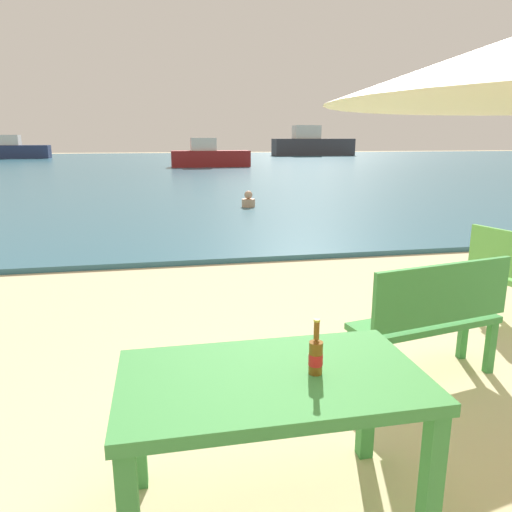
# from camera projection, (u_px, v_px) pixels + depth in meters

# --- Properties ---
(ground_plane) EXTENTS (120.00, 120.00, 0.00)m
(ground_plane) POSITION_uv_depth(u_px,v_px,m) (466.00, 503.00, 2.46)
(ground_plane) COLOR beige
(sea_water) EXTENTS (120.00, 50.00, 0.08)m
(sea_water) POSITION_uv_depth(u_px,v_px,m) (182.00, 166.00, 31.02)
(sea_water) COLOR #2D6075
(sea_water) RESTS_ON ground_plane
(picnic_table_green) EXTENTS (1.40, 0.80, 0.76)m
(picnic_table_green) POSITION_uv_depth(u_px,v_px,m) (272.00, 396.00, 2.24)
(picnic_table_green) COLOR #3D8C42
(picnic_table_green) RESTS_ON ground_plane
(beer_bottle_amber) EXTENTS (0.07, 0.07, 0.26)m
(beer_bottle_amber) POSITION_uv_depth(u_px,v_px,m) (316.00, 355.00, 2.20)
(beer_bottle_amber) COLOR brown
(beer_bottle_amber) RESTS_ON picnic_table_green
(bench_green_left) EXTENTS (1.25, 0.59, 0.95)m
(bench_green_left) POSITION_uv_depth(u_px,v_px,m) (432.00, 314.00, 3.57)
(bench_green_left) COLOR #3D8C42
(bench_green_left) RESTS_ON ground_plane
(swimmer_person) EXTENTS (0.34, 0.34, 0.41)m
(swimmer_person) POSITION_uv_depth(u_px,v_px,m) (248.00, 201.00, 12.35)
(swimmer_person) COLOR tan
(swimmer_person) RESTS_ON sea_water
(boat_cargo_ship) EXTENTS (7.83, 2.13, 2.85)m
(boat_cargo_ship) POSITION_uv_depth(u_px,v_px,m) (312.00, 145.00, 46.70)
(boat_cargo_ship) COLOR #38383F
(boat_cargo_ship) RESTS_ON sea_water
(boat_barge) EXTENTS (4.68, 1.28, 1.70)m
(boat_barge) POSITION_uv_depth(u_px,v_px,m) (210.00, 156.00, 28.97)
(boat_barge) COLOR maroon
(boat_barge) RESTS_ON sea_water
(boat_sailboat) EXTENTS (5.31, 1.45, 1.93)m
(boat_sailboat) POSITION_uv_depth(u_px,v_px,m) (15.00, 150.00, 40.53)
(boat_sailboat) COLOR navy
(boat_sailboat) RESTS_ON sea_water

